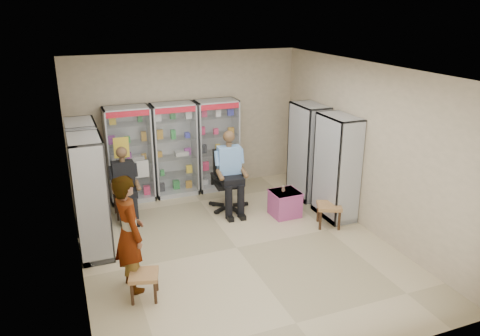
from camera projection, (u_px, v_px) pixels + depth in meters
name	position (u px, v px, depth m)	size (l,w,h in m)	color
floor	(237.00, 248.00, 7.98)	(6.00, 6.00, 0.00)	tan
room_shell	(236.00, 136.00, 7.32)	(5.02, 6.02, 3.01)	#C1AF8F
cabinet_back_left	(130.00, 155.00, 9.59)	(0.90, 0.50, 2.00)	silver
cabinet_back_mid	(175.00, 150.00, 9.92)	(0.90, 0.50, 2.00)	#BABDC2
cabinet_back_right	(217.00, 145.00, 10.25)	(0.90, 0.50, 2.00)	#A2A4A9
cabinet_right_far	(308.00, 151.00, 9.82)	(0.50, 0.90, 2.00)	#B5B8BC
cabinet_right_near	(337.00, 167.00, 8.85)	(0.50, 0.90, 2.00)	#B8BAC0
cabinet_left_far	(86.00, 175.00, 8.45)	(0.50, 0.90, 2.00)	#A8AAAF
cabinet_left_near	(91.00, 197.00, 7.49)	(0.50, 0.90, 2.00)	#A8ABB0
wooden_chair	(125.00, 193.00, 9.04)	(0.42, 0.42, 0.94)	#321F13
seated_customer	(124.00, 184.00, 8.93)	(0.44, 0.60, 1.34)	black
office_chair	(228.00, 180.00, 9.32)	(0.66, 0.66, 1.21)	black
seated_shopkeeper	(229.00, 173.00, 9.22)	(0.51, 0.70, 1.54)	#76BAEB
pink_trunk	(285.00, 203.00, 9.12)	(0.52, 0.50, 0.50)	#A5426E
tea_glass	(283.00, 189.00, 9.05)	(0.07, 0.07, 0.10)	#623108
woven_stool_a	(329.00, 215.00, 8.70)	(0.43, 0.43, 0.43)	#AE8C49
woven_stool_b	(145.00, 285.00, 6.56)	(0.39, 0.39, 0.39)	olive
standing_man	(129.00, 233.00, 6.58)	(0.64, 0.42, 1.75)	#9A9A9C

